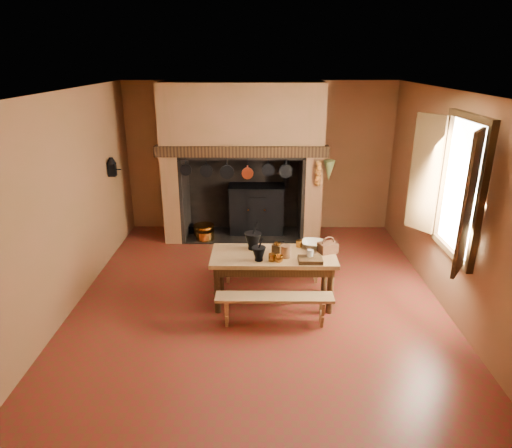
% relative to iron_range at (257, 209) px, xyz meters
% --- Properties ---
extents(floor, '(5.50, 5.50, 0.00)m').
position_rel_iron_range_xyz_m(floor, '(0.04, -2.45, -0.48)').
color(floor, maroon).
rests_on(floor, ground).
extents(ceiling, '(5.50, 5.50, 0.00)m').
position_rel_iron_range_xyz_m(ceiling, '(0.04, -2.45, 2.32)').
color(ceiling, silver).
rests_on(ceiling, back_wall).
extents(back_wall, '(5.00, 0.02, 2.80)m').
position_rel_iron_range_xyz_m(back_wall, '(0.04, 0.30, 0.92)').
color(back_wall, brown).
rests_on(back_wall, floor).
extents(wall_left, '(0.02, 5.50, 2.80)m').
position_rel_iron_range_xyz_m(wall_left, '(-2.46, -2.45, 0.92)').
color(wall_left, brown).
rests_on(wall_left, floor).
extents(wall_right, '(0.02, 5.50, 2.80)m').
position_rel_iron_range_xyz_m(wall_right, '(2.54, -2.45, 0.92)').
color(wall_right, brown).
rests_on(wall_right, floor).
extents(wall_front, '(5.00, 0.02, 2.80)m').
position_rel_iron_range_xyz_m(wall_front, '(0.04, -5.20, 0.92)').
color(wall_front, brown).
rests_on(wall_front, floor).
extents(chimney_breast, '(2.95, 0.96, 2.80)m').
position_rel_iron_range_xyz_m(chimney_breast, '(-0.26, -0.14, 1.33)').
color(chimney_breast, brown).
rests_on(chimney_breast, floor).
extents(iron_range, '(1.12, 0.55, 1.60)m').
position_rel_iron_range_xyz_m(iron_range, '(0.00, 0.00, 0.00)').
color(iron_range, black).
rests_on(iron_range, floor).
extents(hearth_pans, '(0.51, 0.62, 0.20)m').
position_rel_iron_range_xyz_m(hearth_pans, '(-1.01, -0.23, -0.39)').
color(hearth_pans, '#B37729').
rests_on(hearth_pans, floor).
extents(hanging_pans, '(1.92, 0.29, 0.27)m').
position_rel_iron_range_xyz_m(hanging_pans, '(-0.30, -0.64, 0.88)').
color(hanging_pans, black).
rests_on(hanging_pans, chimney_breast).
extents(onion_string, '(0.12, 0.10, 0.46)m').
position_rel_iron_range_xyz_m(onion_string, '(1.04, -0.66, 0.85)').
color(onion_string, '#B66D21').
rests_on(onion_string, chimney_breast).
extents(herb_bunch, '(0.20, 0.20, 0.35)m').
position_rel_iron_range_xyz_m(herb_bunch, '(1.22, -0.66, 0.90)').
color(herb_bunch, '#57622E').
rests_on(herb_bunch, chimney_breast).
extents(window, '(0.39, 1.75, 1.76)m').
position_rel_iron_range_xyz_m(window, '(2.39, -2.85, 1.22)').
color(window, white).
rests_on(window, wall_right).
extents(wall_coffee_mill, '(0.23, 0.16, 0.31)m').
position_rel_iron_range_xyz_m(wall_coffee_mill, '(-2.38, -0.90, 1.03)').
color(wall_coffee_mill, black).
rests_on(wall_coffee_mill, wall_left).
extents(work_table, '(1.66, 0.74, 0.72)m').
position_rel_iron_range_xyz_m(work_table, '(0.24, -2.65, 0.12)').
color(work_table, '#AE8650').
rests_on(work_table, floor).
extents(bench_front, '(1.47, 0.26, 0.41)m').
position_rel_iron_range_xyz_m(bench_front, '(0.24, -3.23, -0.18)').
color(bench_front, '#AE8650').
rests_on(bench_front, floor).
extents(bench_back, '(1.62, 0.28, 0.46)m').
position_rel_iron_range_xyz_m(bench_back, '(0.24, -2.03, -0.14)').
color(bench_back, '#AE8650').
rests_on(bench_back, floor).
extents(mortar_large, '(0.23, 0.23, 0.40)m').
position_rel_iron_range_xyz_m(mortar_large, '(-0.04, -2.48, 0.37)').
color(mortar_large, black).
rests_on(mortar_large, work_table).
extents(mortar_small, '(0.18, 0.18, 0.31)m').
position_rel_iron_range_xyz_m(mortar_small, '(0.04, -2.85, 0.34)').
color(mortar_small, black).
rests_on(mortar_small, work_table).
extents(coffee_grinder, '(0.17, 0.15, 0.18)m').
position_rel_iron_range_xyz_m(coffee_grinder, '(0.29, -2.60, 0.30)').
color(coffee_grinder, '#3D2913').
rests_on(coffee_grinder, work_table).
extents(brass_mug_a, '(0.11, 0.11, 0.10)m').
position_rel_iron_range_xyz_m(brass_mug_a, '(0.21, -2.86, 0.28)').
color(brass_mug_a, '#B37729').
rests_on(brass_mug_a, work_table).
extents(brass_mug_b, '(0.09, 0.09, 0.10)m').
position_rel_iron_range_xyz_m(brass_mug_b, '(0.60, -2.40, 0.28)').
color(brass_mug_b, '#B37729').
rests_on(brass_mug_b, work_table).
extents(mixing_bowl, '(0.36, 0.36, 0.08)m').
position_rel_iron_range_xyz_m(mixing_bowl, '(0.79, -2.39, 0.27)').
color(mixing_bowl, beige).
rests_on(mixing_bowl, work_table).
extents(stoneware_crock, '(0.15, 0.15, 0.16)m').
position_rel_iron_range_xyz_m(stoneware_crock, '(0.39, -2.75, 0.32)').
color(stoneware_crock, brown).
rests_on(stoneware_crock, work_table).
extents(glass_jar, '(0.11, 0.11, 0.14)m').
position_rel_iron_range_xyz_m(glass_jar, '(0.70, -2.83, 0.31)').
color(glass_jar, beige).
rests_on(glass_jar, work_table).
extents(wicker_basket, '(0.29, 0.25, 0.23)m').
position_rel_iron_range_xyz_m(wicker_basket, '(0.97, -2.58, 0.31)').
color(wicker_basket, '#4D2717').
rests_on(wicker_basket, work_table).
extents(wooden_tray, '(0.31, 0.22, 0.05)m').
position_rel_iron_range_xyz_m(wooden_tray, '(0.70, -2.89, 0.26)').
color(wooden_tray, '#3D2913').
rests_on(wooden_tray, work_table).
extents(brass_cup, '(0.15, 0.15, 0.09)m').
position_rel_iron_range_xyz_m(brass_cup, '(0.30, -2.90, 0.28)').
color(brass_cup, '#B37729').
rests_on(brass_cup, work_table).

